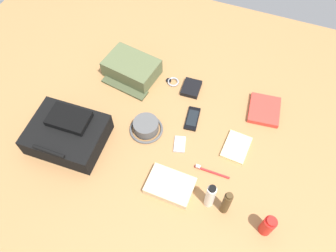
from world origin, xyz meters
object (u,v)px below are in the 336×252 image
object	(u,v)px
folded_towel	(170,186)
media_player	(180,144)
toiletry_pouch	(132,69)
bucket_hat	(146,127)
backpack	(67,134)
sunscreen_spray	(268,226)
cologne_bottle	(226,203)
toothbrush	(210,171)
wallet	(191,88)
wristwatch	(173,82)
toothpaste_tube	(210,196)
notepad	(236,147)
cell_phone	(192,119)
paperback_novel	(264,110)

from	to	relation	value
folded_towel	media_player	bearing A→B (deg)	-81.61
toiletry_pouch	bucket_hat	bearing A→B (deg)	124.69
backpack	toiletry_pouch	xyz separation A→B (m)	(-0.11, -0.48, -0.01)
sunscreen_spray	cologne_bottle	distance (m)	0.18
toothbrush	wallet	xyz separation A→B (m)	(0.23, -0.42, 0.01)
bucket_hat	wristwatch	distance (m)	0.32
wristwatch	folded_towel	world-z (taller)	folded_towel
toothpaste_tube	notepad	xyz separation A→B (m)	(-0.04, -0.30, -0.07)
sunscreen_spray	notepad	size ratio (longest dim) A/B	0.85
backpack	folded_towel	distance (m)	0.53
notepad	toiletry_pouch	bearing A→B (deg)	-16.63
sunscreen_spray	folded_towel	xyz separation A→B (m)	(0.43, -0.04, -0.04)
sunscreen_spray	cell_phone	size ratio (longest dim) A/B	0.91
toothpaste_tube	toiletry_pouch	bearing A→B (deg)	-42.41
cell_phone	wallet	world-z (taller)	wallet
toiletry_pouch	wristwatch	size ratio (longest dim) A/B	4.18
cell_phone	notepad	bearing A→B (deg)	161.71
toothpaste_tube	folded_towel	size ratio (longest dim) A/B	0.85
cologne_bottle	folded_towel	bearing A→B (deg)	-3.22
toothpaste_tube	media_player	world-z (taller)	toothpaste_tube
media_player	folded_towel	bearing A→B (deg)	98.39
cell_phone	notepad	world-z (taller)	notepad
wallet	toothbrush	bearing A→B (deg)	115.88
media_player	backpack	bearing A→B (deg)	17.57
toothpaste_tube	notepad	size ratio (longest dim) A/B	1.14
wristwatch	cologne_bottle	bearing A→B (deg)	127.63
cell_phone	folded_towel	bearing A→B (deg)	93.28
backpack	sunscreen_spray	distance (m)	0.96
toothbrush	folded_towel	world-z (taller)	folded_towel
toothbrush	sunscreen_spray	bearing A→B (deg)	149.28
sunscreen_spray	cologne_bottle	world-z (taller)	cologne_bottle
bucket_hat	toothbrush	size ratio (longest dim) A/B	1.00
sunscreen_spray	paperback_novel	xyz separation A→B (m)	(0.13, -0.58, -0.05)
bucket_hat	notepad	distance (m)	0.44
wallet	folded_towel	size ratio (longest dim) A/B	0.55
backpack	folded_towel	world-z (taller)	backpack
paperback_novel	toothpaste_tube	bearing A→B (deg)	77.62
backpack	notepad	size ratio (longest dim) A/B	2.32
toothpaste_tube	media_player	xyz separation A→B (m)	(0.21, -0.22, -0.08)
toothpaste_tube	notepad	distance (m)	0.31
media_player	notepad	world-z (taller)	notepad
backpack	wristwatch	distance (m)	0.60
notepad	media_player	bearing A→B (deg)	21.00
cell_phone	wristwatch	size ratio (longest dim) A/B	1.97
wristwatch	wallet	bearing A→B (deg)	174.47
cell_phone	folded_towel	xyz separation A→B (m)	(-0.02, 0.37, 0.01)
toiletry_pouch	toothpaste_tube	world-z (taller)	toothpaste_tube
sunscreen_spray	cologne_bottle	bearing A→B (deg)	-7.54
cell_phone	notepad	distance (m)	0.26
toothpaste_tube	media_player	distance (m)	0.32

